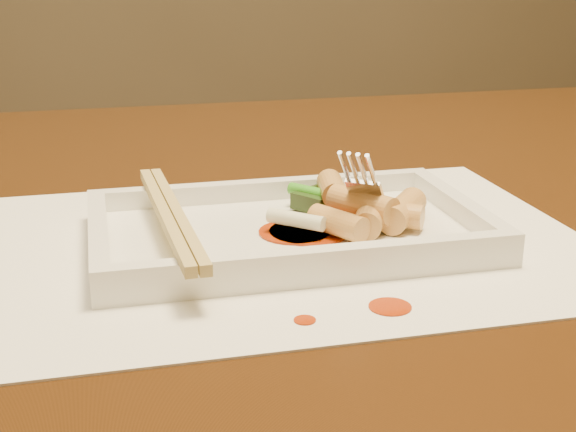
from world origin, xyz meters
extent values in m
cube|color=black|center=(0.00, 0.00, 0.73)|extent=(1.40, 0.90, 0.04)
cube|color=white|center=(-0.03, -0.07, 0.75)|extent=(0.40, 0.30, 0.00)
cylinder|color=#A62A04|center=(0.00, -0.18, 0.75)|extent=(0.02, 0.02, 0.00)
cylinder|color=#A62A04|center=(-0.05, -0.19, 0.75)|extent=(0.01, 0.01, 0.00)
cube|color=white|center=(-0.03, -0.07, 0.76)|extent=(0.26, 0.16, 0.01)
cube|color=white|center=(-0.03, 0.01, 0.77)|extent=(0.26, 0.01, 0.01)
cube|color=white|center=(-0.03, -0.14, 0.77)|extent=(0.26, 0.01, 0.01)
cube|color=white|center=(-0.15, -0.07, 0.77)|extent=(0.01, 0.14, 0.01)
cube|color=white|center=(0.09, -0.07, 0.77)|extent=(0.01, 0.14, 0.01)
cube|color=black|center=(0.01, -0.03, 0.77)|extent=(0.05, 0.04, 0.01)
cylinder|color=#EAEACC|center=(-0.03, -0.08, 0.77)|extent=(0.04, 0.03, 0.01)
cylinder|color=#2B8C16|center=(0.01, -0.05, 0.77)|extent=(0.06, 0.07, 0.01)
cube|color=tan|center=(-0.11, -0.07, 0.78)|extent=(0.02, 0.20, 0.01)
cube|color=tan|center=(-0.10, -0.07, 0.78)|extent=(0.02, 0.20, 0.01)
cylinder|color=#A62A04|center=(-0.03, -0.08, 0.76)|extent=(0.05, 0.05, 0.00)
cylinder|color=#A62A04|center=(-0.02, -0.08, 0.76)|extent=(0.05, 0.05, 0.00)
cylinder|color=tan|center=(0.02, -0.08, 0.77)|extent=(0.04, 0.05, 0.02)
cylinder|color=tan|center=(0.05, -0.08, 0.77)|extent=(0.05, 0.05, 0.02)
cylinder|color=tan|center=(0.01, -0.04, 0.78)|extent=(0.02, 0.04, 0.02)
cylinder|color=tan|center=(0.04, -0.08, 0.77)|extent=(0.05, 0.04, 0.02)
cylinder|color=tan|center=(0.00, -0.09, 0.77)|extent=(0.04, 0.04, 0.02)
cylinder|color=tan|center=(0.02, -0.08, 0.78)|extent=(0.04, 0.05, 0.02)
camera|label=1|loc=(-0.15, -0.56, 0.94)|focal=50.00mm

